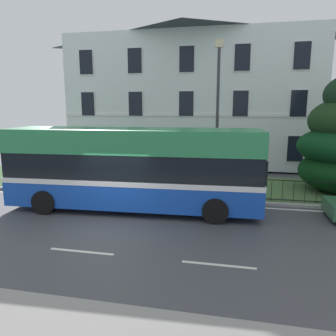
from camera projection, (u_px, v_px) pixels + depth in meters
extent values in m
cube|color=#434449|center=(106.00, 230.00, 11.20)|extent=(60.00, 56.00, 0.06)
cube|color=silver|center=(137.00, 200.00, 14.71)|extent=(54.00, 0.14, 0.01)
cube|color=silver|center=(82.00, 251.00, 9.47)|extent=(2.00, 0.12, 0.01)
cube|color=silver|center=(219.00, 265.00, 8.66)|extent=(2.00, 0.12, 0.01)
cube|color=#9E9E99|center=(140.00, 196.00, 15.15)|extent=(57.00, 0.24, 0.12)
cube|color=#4A703D|center=(154.00, 183.00, 17.79)|extent=(57.00, 5.25, 0.12)
cube|color=white|center=(196.00, 102.00, 25.57)|extent=(17.27, 9.73, 9.04)
pyramid|color=#3D434D|center=(197.00, 32.00, 24.60)|extent=(17.61, 9.92, 1.51)
cube|color=white|center=(186.00, 115.00, 21.04)|extent=(17.27, 0.06, 0.20)
cube|color=#2D333D|center=(186.00, 152.00, 21.49)|extent=(1.10, 0.06, 2.20)
cube|color=white|center=(90.00, 144.00, 22.81)|extent=(1.04, 0.04, 1.69)
cube|color=black|center=(90.00, 144.00, 22.79)|extent=(0.94, 0.03, 1.59)
cube|color=white|center=(136.00, 145.00, 22.11)|extent=(1.04, 0.04, 1.69)
cube|color=black|center=(136.00, 145.00, 22.09)|extent=(0.94, 0.03, 1.59)
cube|color=white|center=(186.00, 146.00, 21.41)|extent=(1.04, 0.04, 1.69)
cube|color=black|center=(186.00, 146.00, 21.39)|extent=(0.94, 0.03, 1.59)
cube|color=white|center=(239.00, 147.00, 20.71)|extent=(1.04, 0.04, 1.69)
cube|color=black|center=(239.00, 147.00, 20.69)|extent=(0.94, 0.03, 1.59)
cube|color=white|center=(295.00, 149.00, 20.01)|extent=(1.04, 0.04, 1.69)
cube|color=black|center=(295.00, 149.00, 19.99)|extent=(0.94, 0.03, 1.59)
cube|color=white|center=(88.00, 104.00, 22.29)|extent=(1.04, 0.04, 1.69)
cube|color=black|center=(88.00, 104.00, 22.27)|extent=(0.94, 0.03, 1.59)
cube|color=white|center=(136.00, 104.00, 21.59)|extent=(1.04, 0.04, 1.69)
cube|color=black|center=(135.00, 104.00, 21.58)|extent=(0.94, 0.03, 1.59)
cube|color=white|center=(186.00, 104.00, 20.90)|extent=(1.04, 0.04, 1.69)
cube|color=black|center=(186.00, 104.00, 20.88)|extent=(0.94, 0.03, 1.59)
cube|color=white|center=(241.00, 104.00, 20.20)|extent=(1.04, 0.04, 1.69)
cube|color=black|center=(241.00, 104.00, 20.18)|extent=(0.94, 0.03, 1.59)
cube|color=white|center=(299.00, 103.00, 19.50)|extent=(1.04, 0.04, 1.69)
cube|color=black|center=(299.00, 103.00, 19.48)|extent=(0.94, 0.03, 1.59)
cube|color=white|center=(86.00, 62.00, 21.78)|extent=(1.04, 0.04, 1.69)
cube|color=black|center=(86.00, 62.00, 21.76)|extent=(0.94, 0.03, 1.59)
cube|color=white|center=(135.00, 61.00, 21.08)|extent=(1.04, 0.04, 1.69)
cube|color=black|center=(135.00, 61.00, 21.06)|extent=(0.94, 0.03, 1.59)
cube|color=white|center=(187.00, 59.00, 20.38)|extent=(1.04, 0.04, 1.69)
cube|color=black|center=(187.00, 59.00, 20.36)|extent=(0.94, 0.03, 1.59)
cube|color=white|center=(242.00, 57.00, 19.68)|extent=(1.04, 0.04, 1.69)
cube|color=black|center=(242.00, 57.00, 19.66)|extent=(0.94, 0.03, 1.59)
cube|color=white|center=(302.00, 56.00, 18.98)|extent=(1.04, 0.04, 1.69)
cube|color=black|center=(302.00, 55.00, 18.96)|extent=(0.94, 0.03, 1.59)
cube|color=black|center=(164.00, 175.00, 15.01)|extent=(15.29, 0.04, 0.04)
cube|color=black|center=(164.00, 193.00, 15.17)|extent=(15.29, 0.04, 0.04)
cylinder|color=black|center=(20.00, 178.00, 16.64)|extent=(0.02, 0.02, 0.95)
cylinder|color=black|center=(28.00, 178.00, 16.55)|extent=(0.02, 0.02, 0.95)
cylinder|color=black|center=(36.00, 179.00, 16.46)|extent=(0.02, 0.02, 0.95)
cylinder|color=black|center=(44.00, 179.00, 16.36)|extent=(0.02, 0.02, 0.95)
cylinder|color=black|center=(52.00, 179.00, 16.27)|extent=(0.02, 0.02, 0.95)
cylinder|color=black|center=(61.00, 180.00, 16.17)|extent=(0.02, 0.02, 0.95)
cylinder|color=black|center=(69.00, 180.00, 16.08)|extent=(0.02, 0.02, 0.95)
cylinder|color=black|center=(78.00, 181.00, 15.99)|extent=(0.02, 0.02, 0.95)
cylinder|color=black|center=(86.00, 181.00, 15.89)|extent=(0.02, 0.02, 0.95)
cylinder|color=black|center=(95.00, 182.00, 15.80)|extent=(0.02, 0.02, 0.95)
cylinder|color=black|center=(104.00, 182.00, 15.71)|extent=(0.02, 0.02, 0.95)
cylinder|color=black|center=(113.00, 182.00, 15.61)|extent=(0.02, 0.02, 0.95)
cylinder|color=black|center=(122.00, 183.00, 15.52)|extent=(0.02, 0.02, 0.95)
cylinder|color=black|center=(131.00, 183.00, 15.42)|extent=(0.02, 0.02, 0.95)
cylinder|color=black|center=(140.00, 184.00, 15.33)|extent=(0.02, 0.02, 0.95)
cylinder|color=black|center=(149.00, 184.00, 15.24)|extent=(0.02, 0.02, 0.95)
cylinder|color=black|center=(159.00, 185.00, 15.14)|extent=(0.02, 0.02, 0.95)
cylinder|color=black|center=(169.00, 185.00, 15.05)|extent=(0.02, 0.02, 0.95)
cylinder|color=black|center=(178.00, 186.00, 14.96)|extent=(0.02, 0.02, 0.95)
cylinder|color=black|center=(188.00, 186.00, 14.86)|extent=(0.02, 0.02, 0.95)
cylinder|color=black|center=(198.00, 187.00, 14.77)|extent=(0.02, 0.02, 0.95)
cylinder|color=black|center=(208.00, 187.00, 14.67)|extent=(0.02, 0.02, 0.95)
cylinder|color=black|center=(218.00, 188.00, 14.58)|extent=(0.02, 0.02, 0.95)
cylinder|color=black|center=(229.00, 188.00, 14.49)|extent=(0.02, 0.02, 0.95)
cylinder|color=black|center=(239.00, 189.00, 14.39)|extent=(0.02, 0.02, 0.95)
cylinder|color=black|center=(250.00, 189.00, 14.30)|extent=(0.02, 0.02, 0.95)
cylinder|color=black|center=(261.00, 190.00, 14.21)|extent=(0.02, 0.02, 0.95)
cylinder|color=black|center=(271.00, 190.00, 14.11)|extent=(0.02, 0.02, 0.95)
cylinder|color=black|center=(283.00, 191.00, 14.02)|extent=(0.02, 0.02, 0.95)
cylinder|color=black|center=(294.00, 192.00, 13.92)|extent=(0.02, 0.02, 0.95)
cylinder|color=black|center=(305.00, 192.00, 13.83)|extent=(0.02, 0.02, 0.95)
cylinder|color=black|center=(317.00, 193.00, 13.74)|extent=(0.02, 0.02, 0.95)
cylinder|color=black|center=(328.00, 193.00, 13.64)|extent=(0.02, 0.02, 0.95)
cube|color=#1749B8|center=(134.00, 190.00, 13.26)|extent=(10.31, 2.83, 1.11)
cube|color=white|center=(133.00, 178.00, 13.16)|extent=(10.33, 2.86, 0.20)
cube|color=black|center=(133.00, 165.00, 13.06)|extent=(10.23, 2.79, 1.05)
cube|color=#2C8751|center=(133.00, 140.00, 12.87)|extent=(10.31, 2.83, 0.93)
cube|color=black|center=(263.00, 170.00, 12.26)|extent=(0.15, 1.99, 0.97)
cube|color=black|center=(265.00, 144.00, 12.07)|extent=(0.14, 1.70, 0.59)
cylinder|color=silver|center=(259.00, 199.00, 13.24)|extent=(0.05, 0.20, 0.20)
cylinder|color=silver|center=(264.00, 210.00, 11.77)|extent=(0.05, 0.20, 0.20)
cylinder|color=black|center=(216.00, 194.00, 13.88)|extent=(0.97, 0.34, 0.96)
cylinder|color=black|center=(215.00, 211.00, 11.69)|extent=(0.97, 0.34, 0.96)
cylinder|color=black|center=(70.00, 188.00, 14.95)|extent=(0.97, 0.34, 0.96)
cylinder|color=black|center=(44.00, 202.00, 12.75)|extent=(0.97, 0.34, 0.96)
cylinder|color=#333338|center=(217.00, 122.00, 15.20)|extent=(0.14, 0.14, 6.75)
cube|color=beige|center=(219.00, 43.00, 14.55)|extent=(0.36, 0.24, 0.36)
cylinder|color=#23472D|center=(165.00, 181.00, 15.74)|extent=(0.52, 0.52, 1.01)
ellipsoid|color=black|center=(165.00, 169.00, 15.63)|extent=(0.53, 0.53, 0.18)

